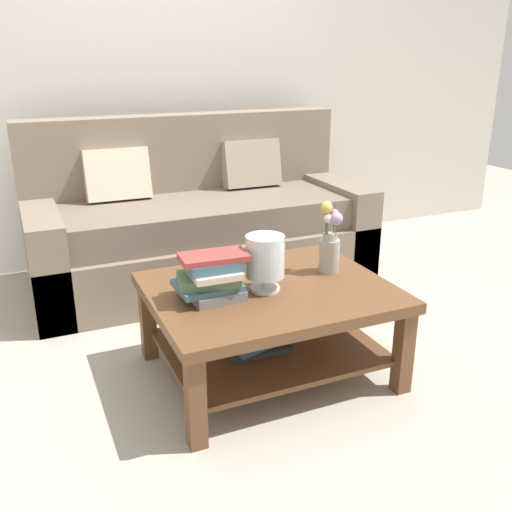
% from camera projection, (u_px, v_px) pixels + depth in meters
% --- Properties ---
extents(ground_plane, '(10.00, 10.00, 0.00)m').
position_uv_depth(ground_plane, '(239.00, 345.00, 2.99)').
color(ground_plane, '#ADA393').
extents(back_wall, '(6.40, 0.12, 2.70)m').
position_uv_depth(back_wall, '(148.00, 67.00, 3.95)').
color(back_wall, beige).
rests_on(back_wall, ground).
extents(couch, '(2.16, 0.90, 1.06)m').
position_uv_depth(couch, '(200.00, 226.00, 3.77)').
color(couch, '#7A6B5B').
rests_on(couch, ground).
extents(coffee_table, '(1.07, 0.87, 0.44)m').
position_uv_depth(coffee_table, '(268.00, 312.00, 2.63)').
color(coffee_table, brown).
rests_on(coffee_table, ground).
extents(book_stack_main, '(0.31, 0.25, 0.20)m').
position_uv_depth(book_stack_main, '(212.00, 276.00, 2.44)').
color(book_stack_main, slate).
rests_on(book_stack_main, coffee_table).
extents(glass_hurricane_vase, '(0.17, 0.17, 0.25)m').
position_uv_depth(glass_hurricane_vase, '(265.00, 258.00, 2.50)').
color(glass_hurricane_vase, silver).
rests_on(glass_hurricane_vase, coffee_table).
extents(flower_pitcher, '(0.10, 0.12, 0.35)m').
position_uv_depth(flower_pitcher, '(330.00, 244.00, 2.72)').
color(flower_pitcher, '#9E998E').
rests_on(flower_pitcher, coffee_table).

